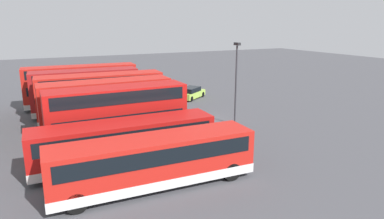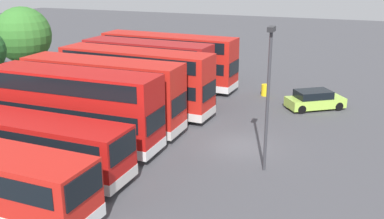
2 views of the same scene
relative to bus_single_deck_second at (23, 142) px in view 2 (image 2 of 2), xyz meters
The scene contains 11 objects.
ground_plane 11.99m from the bus_single_deck_second, 52.69° to the right, with size 140.00×140.00×0.00m, color #47474C.
bus_single_deck_second is the anchor object (origin of this frame).
bus_double_decker_third 3.97m from the bus_single_deck_second, ahead, with size 2.67×10.45×4.55m.
bus_double_decker_fourth 7.10m from the bus_single_deck_second, ahead, with size 2.69×10.69×4.55m.
bus_double_decker_fifth 10.92m from the bus_single_deck_second, ahead, with size 3.23×11.52×4.55m.
bus_double_decker_sixth 14.44m from the bus_single_deck_second, ahead, with size 3.12×10.59×4.55m.
bus_double_decker_seventh 18.20m from the bus_single_deck_second, ahead, with size 3.22×12.09×4.55m.
car_hatchback_silver 20.71m from the bus_single_deck_second, 38.43° to the right, with size 3.88×4.48×1.43m.
lamp_post_tall 12.77m from the bus_single_deck_second, 68.58° to the right, with size 0.70×0.30×7.46m.
waste_bin_yellow 20.40m from the bus_single_deck_second, 25.17° to the right, with size 0.60×0.60×0.95m, color yellow.
tree_midleft 18.71m from the bus_single_deck_second, 39.52° to the left, with size 4.84×4.84×6.90m.
Camera 2 is at (-24.10, -6.27, 10.26)m, focal length 42.09 mm.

